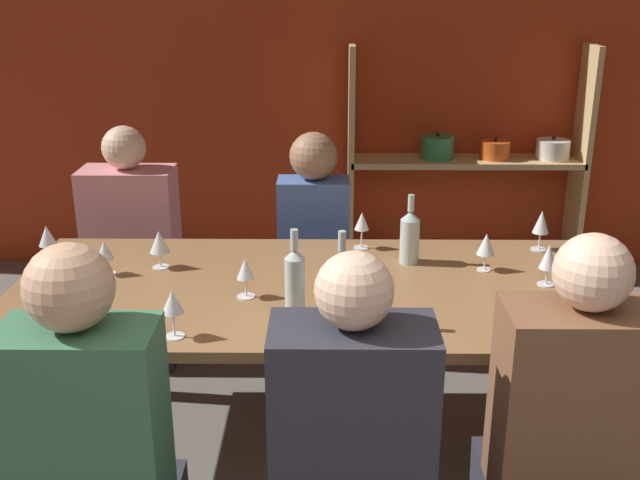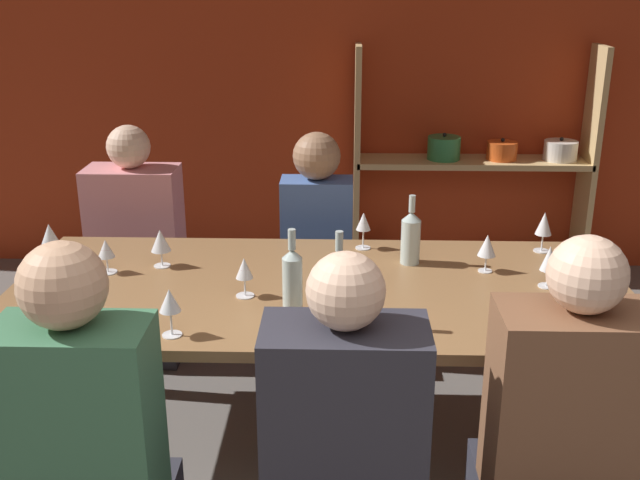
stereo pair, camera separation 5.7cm
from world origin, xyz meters
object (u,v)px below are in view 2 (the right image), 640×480
Objects in this scene: wine_bottle_green at (292,283)px; wine_glass_red_d at (50,235)px; wine_glass_empty_b at (160,241)px; wine_glass_red_b at (363,223)px; person_far_a at (317,274)px; person_far_b at (139,270)px; wine_glass_white_a at (544,225)px; wine_glass_red_a at (347,281)px; shelf_unit at (474,193)px; wine_glass_white_c at (549,260)px; wine_bottle_amber at (411,237)px; wine_glass_red_c at (244,270)px; wine_bottle_dark at (339,287)px; wine_glass_red_e at (106,250)px; wine_glass_white_b at (170,302)px; wine_glass_empty_a at (487,246)px; dining_table at (319,304)px.

wine_glass_red_d is (-1.01, 0.49, -0.01)m from wine_bottle_green.
wine_glass_red_d is 0.45m from wine_glass_empty_b.
person_far_a reaches higher than wine_glass_red_b.
wine_glass_empty_b is at bearing 113.02° from person_far_b.
wine_glass_white_a reaches higher than wine_glass_red_a.
shelf_unit is 9.44× the size of wine_glass_empty_b.
wine_bottle_green reaches higher than wine_glass_white_a.
wine_bottle_green is at bearing -161.60° from wine_glass_red_a.
wine_glass_white_c is (1.95, -0.17, -0.01)m from wine_glass_red_d.
wine_glass_red_a is (-0.26, -0.48, 0.00)m from wine_bottle_amber.
person_far_a is at bearing 124.74° from wine_bottle_amber.
wine_glass_red_c is 1.29m from person_far_b.
wine_bottle_dark is (0.16, -0.05, 0.01)m from wine_bottle_green.
wine_glass_red_b is 1.30m from person_far_b.
wine_glass_empty_b is (-0.82, -0.23, -0.01)m from wine_glass_red_b.
person_far_b is at bearing 97.89° from wine_glass_red_e.
shelf_unit is 9.11× the size of wine_glass_red_b.
wine_glass_white_b is at bearing -74.13° from wine_glass_empty_b.
wine_bottle_dark is at bearing -110.14° from shelf_unit.
wine_glass_red_b reaches higher than wine_glass_empty_a.
wine_glass_white_a is 1.06× the size of wine_glass_white_b.
wine_glass_red_a is 0.15× the size of person_far_b.
wine_glass_white_b is 0.38m from wine_glass_red_c.
wine_bottle_amber is at bearing 124.74° from person_far_a.
wine_bottle_dark is 1.17× the size of wine_bottle_amber.
wine_glass_red_d is at bearing 160.99° from wine_glass_red_e.
wine_glass_red_c is (-1.18, -2.05, 0.29)m from shelf_unit.
wine_glass_white_b is 0.63m from wine_glass_empty_b.
wine_glass_white_b reaches higher than wine_glass_red_c.
wine_glass_red_d is 0.15× the size of person_far_b.
wine_glass_white_a is at bearing 40.76° from wine_bottle_dark.
person_far_a is at bearing -130.31° from shelf_unit.
person_far_b reaches higher than wine_glass_white_c.
wine_glass_empty_a is 0.90× the size of wine_glass_red_a.
wine_bottle_green is 0.73m from wine_glass_empty_b.
wine_bottle_amber is 1.68× the size of wine_glass_red_d.
wine_glass_red_b is at bearing 16.89° from wine_glass_red_e.
wine_bottle_dark is 1.02m from wine_glass_red_e.
wine_glass_empty_b is at bearing 173.82° from wine_glass_white_c.
dining_table is 14.24× the size of wine_glass_white_b.
person_far_b is at bearing 155.08° from wine_glass_empty_a.
wine_glass_white_c is 1.27m from person_far_a.
wine_glass_red_d is at bearing -138.81° from shelf_unit.
wine_bottle_amber reaches higher than wine_glass_red_b.
person_far_b reaches higher than wine_glass_empty_b.
wine_glass_empty_a is 0.37m from wine_glass_white_a.
wine_glass_empty_b is at bearing -164.04° from wine_glass_red_b.
wine_glass_red_a is 1.14× the size of wine_glass_red_c.
dining_table is 0.70m from wine_glass_empty_a.
wine_glass_white_b is at bearing 71.02° from person_far_a.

